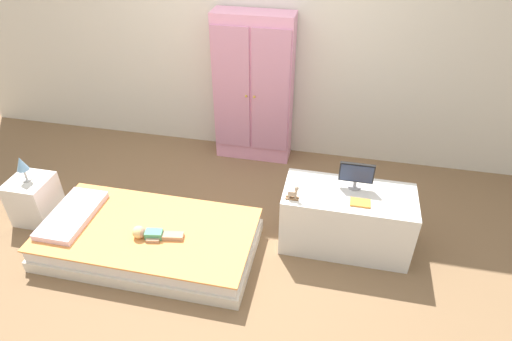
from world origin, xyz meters
The scene contains 12 objects.
ground_plane centered at (0.00, 0.00, -0.01)m, with size 10.00×10.00×0.02m, color brown.
back_wall centered at (0.00, 1.57, 1.35)m, with size 6.40×0.05×2.70m, color silver.
bed centered at (-0.48, -0.17, 0.11)m, with size 1.69×0.87×0.23m.
pillow centered at (-1.13, -0.17, 0.25)m, with size 0.32×0.62×0.05m, color silver.
doll centered at (-0.43, -0.26, 0.26)m, with size 0.39×0.15×0.10m.
nightstand centered at (-1.59, -0.01, 0.20)m, with size 0.33×0.33×0.41m, color silver.
table_lamp centered at (-1.59, -0.01, 0.57)m, with size 0.09×0.09×0.23m.
wardrobe centered at (0.03, 1.39, 0.75)m, with size 0.76×0.30×1.50m.
tv_stand centered at (1.04, 0.23, 0.26)m, with size 1.01×0.47×0.52m, color silver.
tv_monitor centered at (1.07, 0.31, 0.65)m, with size 0.26×0.10×0.22m.
rocking_horse_toy centered at (0.63, 0.07, 0.58)m, with size 0.10×0.04×0.12m.
book_orange centered at (1.12, 0.12, 0.53)m, with size 0.15×0.10×0.01m, color orange.
Camera 1 is at (0.88, -2.45, 2.57)m, focal length 30.45 mm.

